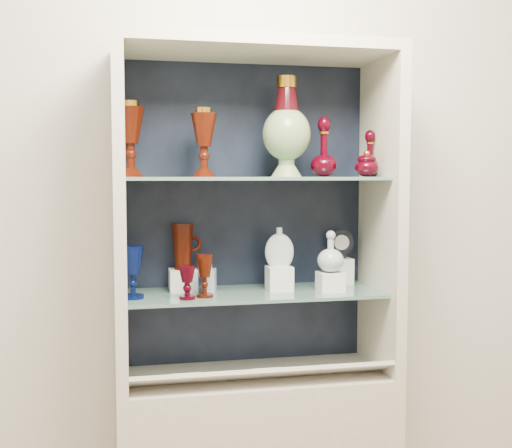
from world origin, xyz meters
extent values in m
cube|color=silver|center=(0.00, 1.75, 1.40)|extent=(3.50, 0.02, 2.80)
cube|color=black|center=(0.00, 1.72, 1.32)|extent=(0.98, 0.02, 1.15)
cube|color=beige|center=(-0.48, 1.53, 1.32)|extent=(0.04, 0.40, 1.15)
cube|color=beige|center=(0.48, 1.53, 1.32)|extent=(0.04, 0.40, 1.15)
cube|color=beige|center=(0.00, 1.53, 1.92)|extent=(1.00, 0.40, 0.04)
cube|color=slate|center=(0.00, 1.55, 1.04)|extent=(0.92, 0.34, 0.01)
cube|color=slate|center=(0.00, 1.55, 1.46)|extent=(0.92, 0.34, 0.01)
cube|color=beige|center=(0.00, 1.42, 0.78)|extent=(0.92, 0.17, 0.09)
cube|color=white|center=(-0.27, 1.42, 0.80)|extent=(0.10, 0.06, 0.03)
cube|color=white|center=(0.01, 1.42, 0.80)|extent=(0.10, 0.06, 0.03)
cube|color=silver|center=(-0.26, 1.62, 1.09)|extent=(0.10, 0.10, 0.08)
cube|color=silver|center=(0.09, 1.55, 1.09)|extent=(0.09, 0.09, 0.09)
cube|color=silver|center=(0.27, 1.50, 1.08)|extent=(0.09, 0.09, 0.07)
cube|color=silver|center=(0.37, 1.65, 1.10)|extent=(0.08, 0.08, 0.10)
camera|label=1|loc=(-0.47, -0.73, 1.47)|focal=45.00mm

